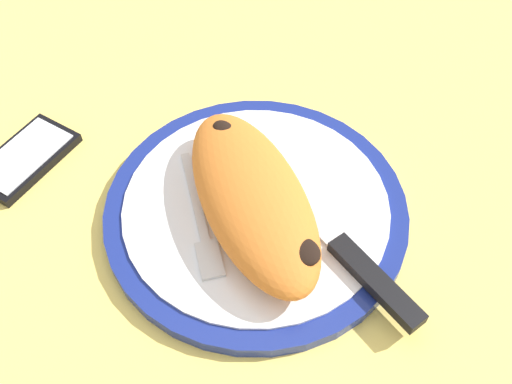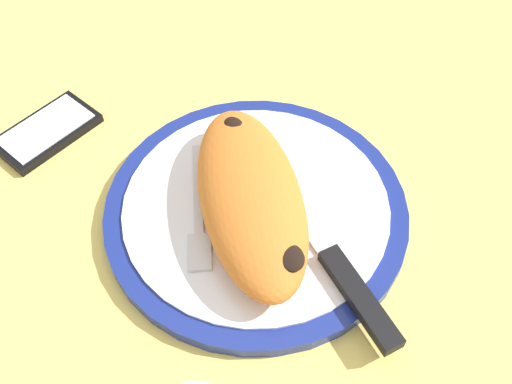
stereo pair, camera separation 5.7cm
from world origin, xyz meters
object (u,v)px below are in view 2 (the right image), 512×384
at_px(fork, 198,217).
at_px(smartphone, 47,131).
at_px(plate, 256,210).
at_px(calzone, 251,197).
at_px(knife, 339,269).

distance_m(fork, smartphone, 0.22).
height_order(plate, smartphone, plate).
distance_m(calzone, smartphone, 0.26).
relative_size(knife, smartphone, 1.95).
bearing_deg(smartphone, calzone, 43.80).
bearing_deg(smartphone, fork, 36.36).
relative_size(fork, smartphone, 1.19).
height_order(calzone, fork, calzone).
bearing_deg(calzone, knife, 32.42).
relative_size(calzone, fork, 1.56).
relative_size(calzone, smartphone, 1.86).
xyz_separation_m(plate, calzone, (0.01, -0.01, 0.04)).
bearing_deg(calzone, fork, -102.57).
distance_m(calzone, knife, 0.11).
bearing_deg(knife, plate, -153.83).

